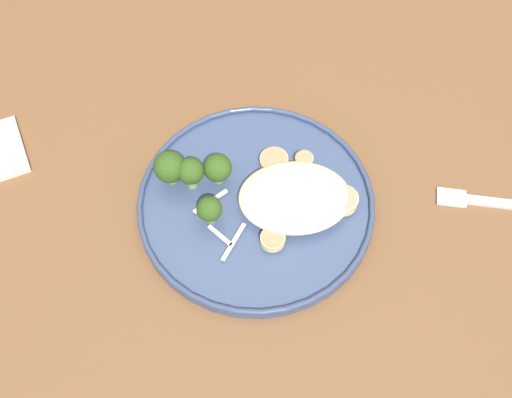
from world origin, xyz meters
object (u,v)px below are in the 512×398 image
at_px(seared_scallop_right_edge, 301,188).
at_px(broccoli_floret_center_pile, 170,167).
at_px(broccoli_floret_tall_stalk, 209,209).
at_px(broccoli_floret_small_sprig, 218,168).
at_px(seared_scallop_half_hidden, 274,160).
at_px(dinner_fork, 506,204).
at_px(seared_scallop_tilted_round, 343,200).
at_px(seared_scallop_on_noodles, 265,206).
at_px(seared_scallop_large_seared, 273,239).
at_px(broccoli_floret_split_head, 191,172).
at_px(dinner_plate, 256,204).
at_px(seared_scallop_tiny_bay, 304,160).
at_px(seared_scallop_left_edge, 284,192).

bearing_deg(seared_scallop_right_edge, broccoli_floret_center_pile, 171.06).
height_order(broccoli_floret_tall_stalk, broccoli_floret_small_sprig, broccoli_floret_small_sprig).
bearing_deg(seared_scallop_right_edge, seared_scallop_half_hidden, 125.66).
bearing_deg(dinner_fork, seared_scallop_right_edge, 174.79).
distance_m(seared_scallop_tilted_round, dinner_fork, 0.21).
xyz_separation_m(seared_scallop_on_noodles, seared_scallop_large_seared, (0.01, -0.04, -0.00)).
distance_m(broccoli_floret_tall_stalk, broccoli_floret_split_head, 0.06).
bearing_deg(seared_scallop_right_edge, broccoli_floret_small_sprig, 167.50).
bearing_deg(seared_scallop_right_edge, broccoli_floret_split_head, 172.50).
xyz_separation_m(seared_scallop_half_hidden, broccoli_floret_small_sprig, (-0.07, -0.02, 0.02)).
height_order(dinner_plate, dinner_fork, dinner_plate).
bearing_deg(seared_scallop_tiny_bay, broccoli_floret_small_sprig, -170.50).
height_order(broccoli_floret_center_pile, dinner_fork, broccoli_floret_center_pile).
xyz_separation_m(seared_scallop_left_edge, seared_scallop_large_seared, (-0.02, -0.06, -0.00)).
relative_size(dinner_plate, seared_scallop_left_edge, 8.44).
bearing_deg(dinner_plate, broccoli_floret_center_pile, 160.04).
bearing_deg(dinner_plate, broccoli_floret_split_head, 158.86).
relative_size(seared_scallop_right_edge, broccoli_floret_small_sprig, 0.62).
height_order(seared_scallop_tilted_round, broccoli_floret_split_head, broccoli_floret_split_head).
xyz_separation_m(broccoli_floret_split_head, dinner_fork, (0.39, -0.04, -0.04)).
distance_m(broccoli_floret_split_head, dinner_fork, 0.39).
bearing_deg(dinner_plate, seared_scallop_on_noodles, -47.46).
xyz_separation_m(dinner_plate, seared_scallop_right_edge, (0.06, 0.01, 0.01)).
relative_size(dinner_plate, seared_scallop_right_edge, 10.08).
bearing_deg(seared_scallop_half_hidden, dinner_plate, -114.33).
bearing_deg(seared_scallop_right_edge, dinner_fork, -5.21).
bearing_deg(dinner_plate, dinner_fork, -1.99).
xyz_separation_m(seared_scallop_half_hidden, dinner_fork, (0.28, -0.07, -0.02)).
bearing_deg(dinner_plate, seared_scallop_tilted_round, -4.28).
distance_m(dinner_plate, seared_scallop_large_seared, 0.06).
distance_m(broccoli_floret_small_sprig, dinner_fork, 0.36).
height_order(dinner_plate, seared_scallop_half_hidden, seared_scallop_half_hidden).
bearing_deg(seared_scallop_tiny_bay, seared_scallop_left_edge, -121.72).
bearing_deg(seared_scallop_right_edge, seared_scallop_large_seared, -119.71).
relative_size(seared_scallop_left_edge, broccoli_floret_tall_stalk, 0.81).
relative_size(seared_scallop_tiny_bay, broccoli_floret_tall_stalk, 0.54).
bearing_deg(dinner_fork, seared_scallop_on_noodles, -179.99).
height_order(seared_scallop_tiny_bay, broccoli_floret_tall_stalk, broccoli_floret_tall_stalk).
relative_size(seared_scallop_left_edge, seared_scallop_half_hidden, 0.96).
bearing_deg(dinner_fork, seared_scallop_tilted_round, 179.19).
distance_m(seared_scallop_right_edge, broccoli_floret_small_sprig, 0.10).
xyz_separation_m(seared_scallop_right_edge, seared_scallop_tiny_bay, (0.01, 0.04, -0.00)).
height_order(seared_scallop_large_seared, broccoli_floret_center_pile, broccoli_floret_center_pile).
xyz_separation_m(seared_scallop_large_seared, broccoli_floret_split_head, (-0.09, 0.08, 0.02)).
relative_size(seared_scallop_right_edge, broccoli_floret_split_head, 0.59).
height_order(dinner_plate, broccoli_floret_tall_stalk, broccoli_floret_tall_stalk).
height_order(seared_scallop_left_edge, broccoli_floret_small_sprig, broccoli_floret_small_sprig).
bearing_deg(seared_scallop_large_seared, broccoli_floret_split_head, 138.02).
height_order(seared_scallop_half_hidden, dinner_fork, seared_scallop_half_hidden).
bearing_deg(seared_scallop_half_hidden, broccoli_floret_small_sprig, -163.75).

